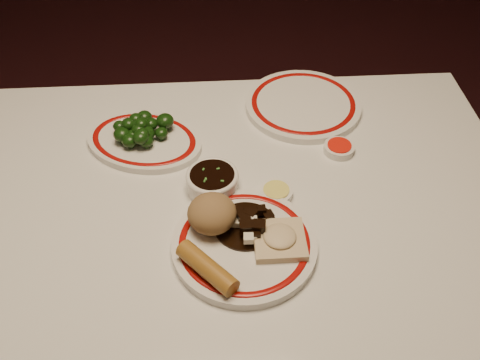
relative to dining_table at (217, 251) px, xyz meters
name	(u,v)px	position (x,y,z in m)	size (l,w,h in m)	color
dining_table	(217,251)	(0.00, 0.00, 0.00)	(1.20, 0.90, 0.75)	white
main_plate	(244,244)	(0.05, -0.07, 0.10)	(0.32, 0.32, 0.02)	silver
rice_mound	(212,213)	(-0.01, -0.03, 0.14)	(0.09, 0.09, 0.06)	olive
spring_roll	(207,268)	(-0.02, -0.13, 0.13)	(0.03, 0.03, 0.12)	olive
fried_wonton	(280,239)	(0.11, -0.07, 0.12)	(0.09, 0.09, 0.02)	#CDB890
stirfry_heap	(248,224)	(0.06, -0.04, 0.12)	(0.11, 0.11, 0.03)	black
broccoli_plate	(144,141)	(-0.14, 0.22, 0.10)	(0.30, 0.28, 0.02)	silver
broccoli_pile	(140,129)	(-0.15, 0.23, 0.13)	(0.13, 0.10, 0.05)	#23471C
soy_bowl	(212,182)	(0.00, 0.08, 0.11)	(0.10, 0.10, 0.04)	silver
sweet_sour_dish	(339,148)	(0.26, 0.18, 0.10)	(0.06, 0.06, 0.02)	silver
mustard_dish	(276,193)	(0.12, 0.05, 0.10)	(0.06, 0.06, 0.02)	silver
far_plate	(303,104)	(0.21, 0.33, 0.10)	(0.32, 0.32, 0.02)	silver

